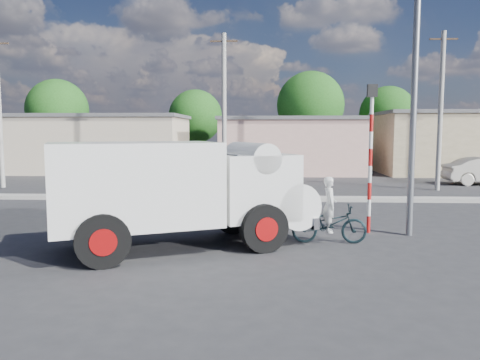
{
  "coord_description": "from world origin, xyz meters",
  "views": [
    {
      "loc": [
        0.08,
        -12.38,
        3.0
      ],
      "look_at": [
        -0.76,
        4.01,
        1.3
      ],
      "focal_mm": 35.0,
      "sensor_mm": 36.0,
      "label": 1
    }
  ],
  "objects_px": {
    "truck": "(185,189)",
    "streetlight": "(409,61)",
    "bicycle": "(329,224)",
    "traffic_pole": "(371,146)",
    "cyclist": "(329,216)"
  },
  "relations": [
    {
      "from": "truck",
      "to": "bicycle",
      "type": "relative_size",
      "value": 3.51
    },
    {
      "from": "streetlight",
      "to": "truck",
      "type": "bearing_deg",
      "value": -164.18
    },
    {
      "from": "traffic_pole",
      "to": "bicycle",
      "type": "bearing_deg",
      "value": -134.73
    },
    {
      "from": "truck",
      "to": "streetlight",
      "type": "distance_m",
      "value": 7.2
    },
    {
      "from": "cyclist",
      "to": "traffic_pole",
      "type": "xyz_separation_m",
      "value": [
        1.35,
        1.36,
        1.84
      ]
    },
    {
      "from": "truck",
      "to": "bicycle",
      "type": "distance_m",
      "value": 3.98
    },
    {
      "from": "truck",
      "to": "streetlight",
      "type": "xyz_separation_m",
      "value": [
        6.08,
        1.72,
        3.44
      ]
    },
    {
      "from": "bicycle",
      "to": "traffic_pole",
      "type": "bearing_deg",
      "value": -43.9
    },
    {
      "from": "bicycle",
      "to": "streetlight",
      "type": "bearing_deg",
      "value": -64.25
    },
    {
      "from": "bicycle",
      "to": "streetlight",
      "type": "xyz_separation_m",
      "value": [
        2.29,
        1.06,
        4.44
      ]
    },
    {
      "from": "cyclist",
      "to": "truck",
      "type": "bearing_deg",
      "value": 100.69
    },
    {
      "from": "truck",
      "to": "traffic_pole",
      "type": "height_order",
      "value": "traffic_pole"
    },
    {
      "from": "truck",
      "to": "bicycle",
      "type": "xyz_separation_m",
      "value": [
        3.79,
        0.66,
        -0.99
      ]
    },
    {
      "from": "cyclist",
      "to": "traffic_pole",
      "type": "bearing_deg",
      "value": -43.9
    },
    {
      "from": "truck",
      "to": "streetlight",
      "type": "height_order",
      "value": "streetlight"
    }
  ]
}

